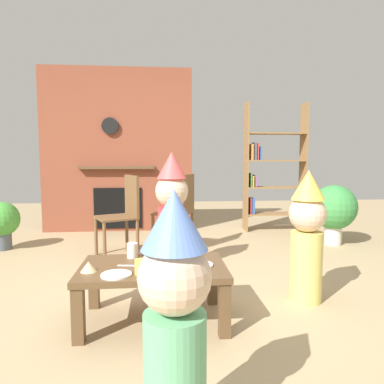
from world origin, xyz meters
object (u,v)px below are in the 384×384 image
paper_cup_far_left (132,250)px  paper_plate_rear (199,265)px  bookshelf (270,171)px  child_with_cone_hat (175,315)px  potted_plant_tall (334,209)px  coffee_table (153,275)px  child_by_the_chairs (172,208)px  child_in_pink (307,233)px  paper_cup_near_right (190,253)px  paper_cup_center (160,261)px  birthday_cake_slice (89,267)px  dining_chair_middle (180,207)px  potted_plant_short (2,221)px  paper_cup_near_left (140,267)px  dining_chair_left (124,211)px  paper_plate_front (116,275)px

paper_cup_far_left → paper_plate_rear: (0.46, -0.23, -0.05)m
bookshelf → child_with_cone_hat: size_ratio=1.93×
potted_plant_tall → coffee_table: bearing=-139.0°
child_by_the_chairs → child_in_pink: bearing=57.2°
paper_plate_rear → potted_plant_tall: potted_plant_tall is taller
coffee_table → paper_cup_near_right: paper_cup_near_right is taller
paper_cup_near_right → potted_plant_tall: bearing=42.9°
paper_cup_center → birthday_cake_slice: paper_cup_center is taller
coffee_table → potted_plant_tall: 2.95m
bookshelf → dining_chair_middle: size_ratio=2.11×
paper_cup_center → child_by_the_chairs: (0.12, 1.15, 0.18)m
paper_plate_rear → potted_plant_short: (-2.13, 2.08, -0.05)m
paper_plate_rear → child_in_pink: 0.90m
paper_cup_far_left → paper_cup_near_left: bearing=-78.5°
paper_cup_near_left → child_by_the_chairs: child_by_the_chairs is taller
paper_cup_near_right → birthday_cake_slice: 0.69m
child_by_the_chairs → potted_plant_tall: size_ratio=1.52×
paper_cup_near_left → child_in_pink: size_ratio=0.09×
paper_cup_far_left → dining_chair_left: (-0.20, 1.44, 0.08)m
paper_cup_near_right → potted_plant_short: 2.85m
paper_cup_center → birthday_cake_slice: bearing=-174.4°
paper_cup_near_left → dining_chair_left: 1.83m
paper_plate_front → child_with_cone_hat: 0.95m
coffee_table → birthday_cake_slice: (-0.40, -0.09, 0.10)m
bookshelf → coffee_table: bearing=-120.4°
bookshelf → paper_plate_front: 3.66m
paper_cup_far_left → dining_chair_middle: size_ratio=0.12×
bookshelf → potted_plant_tall: bookshelf is taller
child_by_the_chairs → birthday_cake_slice: bearing=-16.8°
paper_plate_front → paper_cup_near_right: bearing=31.5°
coffee_table → paper_cup_near_right: bearing=22.6°
coffee_table → paper_cup_center: bearing=-46.1°
coffee_table → paper_plate_front: (-0.22, -0.19, 0.07)m
paper_cup_far_left → child_by_the_chairs: bearing=70.8°
birthday_cake_slice → paper_cup_near_left: bearing=-13.3°
paper_plate_front → paper_plate_rear: (0.52, 0.15, 0.00)m
child_with_cone_hat → dining_chair_left: child_with_cone_hat is taller
paper_cup_far_left → birthday_cake_slice: 0.39m
paper_plate_rear → dining_chair_left: (-0.65, 1.67, 0.12)m
paper_plate_rear → birthday_cake_slice: 0.71m
child_with_cone_hat → potted_plant_short: size_ratio=1.72×
child_in_pink → coffee_table: bearing=0.0°
coffee_table → dining_chair_middle: (0.29, 1.85, 0.19)m
paper_cup_near_right → child_by_the_chairs: (-0.09, 1.00, 0.18)m
paper_cup_near_left → child_in_pink: child_in_pink is taller
paper_cup_near_right → child_by_the_chairs: bearing=95.4°
child_by_the_chairs → potted_plant_short: size_ratio=2.00×
dining_chair_left → potted_plant_tall: bearing=162.8°
dining_chair_left → dining_chair_middle: (0.64, 0.20, 0.00)m
potted_plant_tall → potted_plant_short: size_ratio=1.32×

